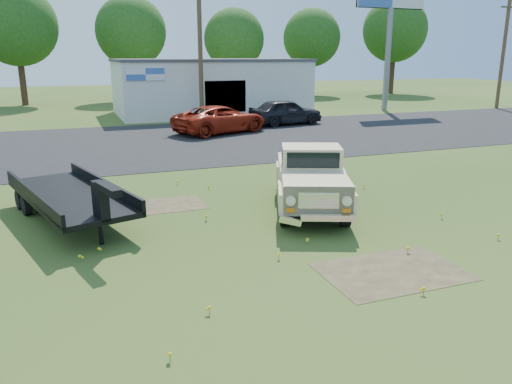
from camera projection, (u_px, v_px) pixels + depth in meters
ground at (272, 234)px, 12.69m from camera, size 140.00×140.00×0.00m
asphalt_lot at (163, 142)px, 26.22m from camera, size 90.00×14.00×0.02m
dirt_patch_a at (393, 272)px, 10.50m from camera, size 3.00×2.00×0.01m
dirt_patch_b at (167, 205)px, 15.16m from camera, size 2.20×1.60×0.01m
commercial_building at (210, 86)px, 38.53m from camera, size 14.20×8.20×4.15m
billboard at (391, 1)px, 38.95m from camera, size 6.10×0.45×11.05m
utility_pole_mid at (200, 52)px, 32.68m from camera, size 1.60×0.30×9.00m
utility_pole_east at (503, 53)px, 41.58m from camera, size 1.60×0.30×9.00m
treeline_c at (16, 25)px, 43.73m from camera, size 7.04×7.04×10.47m
treeline_d at (131, 32)px, 48.14m from camera, size 6.72×6.72×10.00m
treeline_e at (234, 39)px, 50.38m from camera, size 6.08×6.08×9.04m
treeline_f at (312, 38)px, 55.97m from camera, size 6.40×6.40×9.52m
treeline_g at (395, 30)px, 57.79m from camera, size 7.36×7.36×10.95m
vintage_pickup_truck at (311, 177)px, 14.63m from camera, size 3.83×5.57×1.88m
flatbed_trailer at (69, 192)px, 13.56m from camera, size 3.58×6.29×1.63m
red_pickup at (220, 119)px, 29.08m from camera, size 6.26×4.51×1.58m
dark_sedan at (285, 112)px, 32.53m from camera, size 5.08×2.53×1.66m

